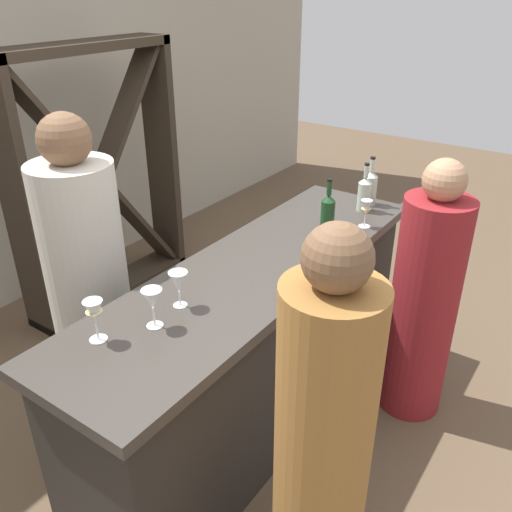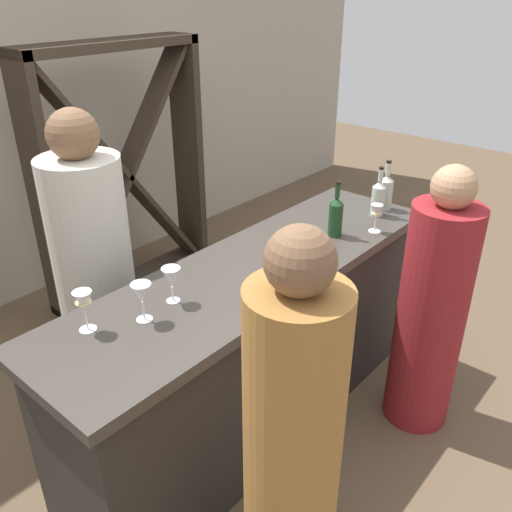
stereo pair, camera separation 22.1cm
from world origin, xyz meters
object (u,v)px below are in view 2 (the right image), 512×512
at_px(wine_bottle_leftmost_olive_green, 336,216).
at_px(person_left_guest, 431,313).
at_px(person_center_guest, 291,467).
at_px(wine_rack, 124,175).
at_px(wine_glass_near_center, 142,294).
at_px(wine_glass_near_right, 171,278).
at_px(wine_glass_near_left, 376,214).
at_px(wine_bottle_center_clear_pale, 386,191).
at_px(person_right_guest, 97,287).
at_px(wine_glass_far_left, 84,303).
at_px(wine_bottle_second_left_clear_pale, 378,197).

distance_m(wine_bottle_leftmost_olive_green, person_left_guest, 0.67).
bearing_deg(person_left_guest, person_center_guest, 76.71).
bearing_deg(wine_bottle_leftmost_olive_green, wine_rack, 90.44).
xyz_separation_m(wine_glass_near_center, wine_glass_near_right, (0.16, 0.02, -0.01)).
height_order(wine_bottle_leftmost_olive_green, wine_glass_near_left, wine_bottle_leftmost_olive_green).
height_order(wine_rack, wine_glass_near_left, wine_rack).
xyz_separation_m(wine_bottle_center_clear_pale, wine_glass_near_right, (-1.43, 0.16, -0.00)).
bearing_deg(wine_bottle_leftmost_olive_green, wine_glass_near_left, -37.57).
relative_size(wine_bottle_center_clear_pale, person_center_guest, 0.18).
relative_size(wine_glass_near_left, person_right_guest, 0.09).
bearing_deg(wine_glass_far_left, wine_glass_near_right, -14.71).
distance_m(wine_rack, wine_glass_near_center, 1.96).
height_order(wine_rack, person_center_guest, wine_rack).
bearing_deg(wine_glass_far_left, person_right_guest, 55.06).
xyz_separation_m(wine_bottle_center_clear_pale, wine_glass_near_center, (-1.59, 0.15, 0.01)).
relative_size(wine_bottle_leftmost_olive_green, wine_glass_near_center, 1.81).
bearing_deg(wine_bottle_center_clear_pale, wine_rack, 105.62).
height_order(wine_bottle_second_left_clear_pale, wine_glass_near_center, wine_bottle_second_left_clear_pale).
xyz_separation_m(wine_rack, wine_glass_near_right, (-0.94, -1.59, 0.17)).
bearing_deg(wine_bottle_second_left_clear_pale, wine_glass_near_right, 172.41).
xyz_separation_m(wine_bottle_leftmost_olive_green, wine_glass_near_right, (-0.95, 0.15, -0.00)).
relative_size(wine_bottle_center_clear_pale, wine_glass_far_left, 1.71).
bearing_deg(person_right_guest, wine_glass_near_left, 66.47).
xyz_separation_m(wine_glass_near_left, person_center_guest, (-1.32, -0.48, -0.31)).
xyz_separation_m(wine_bottle_leftmost_olive_green, wine_glass_near_left, (0.17, -0.13, -0.01)).
relative_size(wine_bottle_leftmost_olive_green, wine_glass_near_left, 1.93).
height_order(wine_bottle_leftmost_olive_green, person_left_guest, person_left_guest).
bearing_deg(wine_glass_near_left, wine_glass_near_right, 166.10).
relative_size(wine_glass_near_left, wine_glass_near_right, 0.98).
distance_m(wine_bottle_center_clear_pale, person_right_guest, 1.63).
relative_size(wine_rack, wine_bottle_second_left_clear_pale, 6.44).
xyz_separation_m(wine_rack, wine_bottle_second_left_clear_pale, (0.39, -1.77, 0.17)).
bearing_deg(person_left_guest, wine_bottle_center_clear_pale, -53.76).
bearing_deg(person_center_guest, wine_glass_far_left, 4.84).
xyz_separation_m(wine_bottle_second_left_clear_pale, wine_glass_near_left, (-0.20, -0.10, -0.01)).
xyz_separation_m(wine_bottle_leftmost_olive_green, wine_glass_far_left, (-1.29, 0.24, 0.01)).
xyz_separation_m(wine_glass_near_right, person_center_guest, (-0.20, -0.76, -0.32)).
distance_m(wine_bottle_leftmost_olive_green, wine_glass_far_left, 1.32).
relative_size(wine_bottle_second_left_clear_pale, person_center_guest, 0.17).
relative_size(wine_glass_near_left, wine_glass_far_left, 0.91).
bearing_deg(wine_rack, wine_bottle_leftmost_olive_green, -89.56).
bearing_deg(person_left_guest, wine_rack, -14.41).
bearing_deg(wine_bottle_second_left_clear_pale, person_right_guest, 147.56).
bearing_deg(wine_bottle_leftmost_olive_green, person_left_guest, -77.99).
xyz_separation_m(wine_bottle_second_left_clear_pale, wine_glass_near_center, (-1.49, 0.16, 0.01)).
distance_m(wine_bottle_center_clear_pale, wine_glass_far_left, 1.79).
distance_m(wine_rack, wine_glass_far_left, 1.98).
height_order(wine_glass_near_center, person_right_guest, person_right_guest).
distance_m(wine_glass_near_right, wine_glass_far_left, 0.35).
relative_size(wine_glass_near_right, person_right_guest, 0.09).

